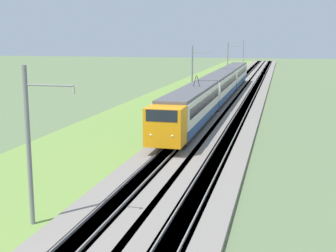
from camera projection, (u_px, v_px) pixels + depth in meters
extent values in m
cube|color=gray|center=(218.00, 103.00, 63.81)|extent=(240.00, 4.40, 0.30)
cube|color=gray|center=(247.00, 104.00, 62.89)|extent=(240.00, 4.40, 0.30)
cube|color=#4C4238|center=(218.00, 103.00, 63.81)|extent=(240.00, 1.57, 0.30)
cube|color=gray|center=(214.00, 101.00, 63.89)|extent=(240.00, 0.07, 0.15)
cube|color=gray|center=(222.00, 102.00, 63.64)|extent=(240.00, 0.07, 0.15)
cube|color=#4C4238|center=(247.00, 104.00, 62.89)|extent=(240.00, 1.57, 0.30)
cube|color=gray|center=(243.00, 102.00, 62.97)|extent=(240.00, 0.07, 0.15)
cube|color=gray|center=(251.00, 103.00, 62.72)|extent=(240.00, 0.07, 0.15)
cube|color=olive|center=(170.00, 102.00, 65.38)|extent=(240.00, 11.64, 0.12)
cube|color=orange|center=(166.00, 126.00, 35.01)|extent=(2.41, 2.84, 2.88)
cube|color=black|center=(164.00, 114.00, 34.48)|extent=(1.74, 2.36, 0.86)
sphere|color=#F2EAC6|center=(151.00, 135.00, 34.18)|extent=(0.20, 0.20, 0.20)
sphere|color=#F2EAC6|center=(173.00, 136.00, 33.81)|extent=(0.20, 0.20, 0.20)
cube|color=navy|center=(191.00, 117.00, 45.02)|extent=(18.16, 2.95, 0.81)
cube|color=silver|center=(191.00, 103.00, 44.75)|extent=(18.16, 2.95, 2.08)
cube|color=black|center=(191.00, 101.00, 44.72)|extent=(16.71, 2.97, 0.87)
cube|color=#515156|center=(191.00, 90.00, 44.54)|extent=(18.16, 2.72, 0.25)
cube|color=black|center=(191.00, 124.00, 45.15)|extent=(17.25, 2.51, 0.55)
cylinder|color=black|center=(168.00, 138.00, 38.29)|extent=(0.86, 0.12, 0.86)
cylinder|color=black|center=(181.00, 138.00, 38.04)|extent=(0.86, 0.12, 0.86)
cube|color=navy|center=(218.00, 94.00, 64.09)|extent=(20.57, 2.95, 0.81)
cube|color=silver|center=(219.00, 83.00, 63.82)|extent=(20.57, 2.95, 2.08)
cube|color=black|center=(219.00, 82.00, 63.79)|extent=(18.92, 2.97, 0.87)
cube|color=#515156|center=(219.00, 75.00, 63.60)|extent=(20.57, 2.72, 0.25)
cube|color=black|center=(218.00, 99.00, 64.21)|extent=(19.54, 2.51, 0.55)
cube|color=navy|center=(234.00, 80.00, 84.30)|extent=(20.57, 2.95, 0.81)
cube|color=silver|center=(234.00, 72.00, 84.04)|extent=(20.57, 2.95, 2.08)
cube|color=black|center=(234.00, 71.00, 84.00)|extent=(18.92, 2.97, 0.87)
cube|color=#515156|center=(234.00, 66.00, 83.82)|extent=(20.57, 2.72, 0.25)
cube|color=black|center=(234.00, 84.00, 84.43)|extent=(19.54, 2.51, 0.55)
cylinder|color=black|center=(195.00, 81.00, 47.05)|extent=(0.06, 0.33, 1.08)
cylinder|color=black|center=(198.00, 81.00, 46.97)|extent=(0.06, 0.33, 1.08)
cube|color=black|center=(174.00, 149.00, 38.33)|extent=(0.10, 0.10, 0.00)
cylinder|color=slate|center=(29.00, 148.00, 21.85)|extent=(0.22, 0.22, 7.74)
cylinder|color=slate|center=(49.00, 85.00, 21.02)|extent=(0.08, 2.40, 0.08)
cylinder|color=#B2ADA8|center=(74.00, 91.00, 20.78)|extent=(0.10, 0.10, 0.30)
cylinder|color=slate|center=(192.00, 76.00, 61.06)|extent=(0.22, 0.22, 7.97)
cylinder|color=slate|center=(201.00, 53.00, 60.21)|extent=(0.08, 2.40, 0.08)
cylinder|color=#B2ADA8|center=(211.00, 54.00, 59.97)|extent=(0.10, 0.10, 0.30)
cylinder|color=slate|center=(228.00, 61.00, 100.29)|extent=(0.22, 0.22, 8.10)
cylinder|color=slate|center=(234.00, 46.00, 99.43)|extent=(0.08, 2.40, 0.08)
cylinder|color=#B2ADA8|center=(239.00, 47.00, 99.19)|extent=(0.10, 0.10, 0.30)
cylinder|color=slate|center=(243.00, 54.00, 139.51)|extent=(0.22, 0.22, 8.30)
cylinder|color=slate|center=(248.00, 43.00, 138.63)|extent=(0.08, 2.40, 0.08)
cylinder|color=#B2ADA8|center=(252.00, 44.00, 138.39)|extent=(0.10, 0.10, 0.30)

